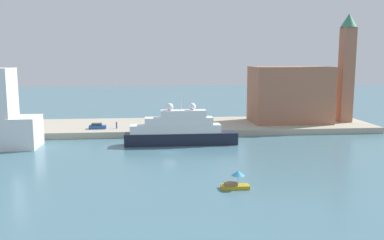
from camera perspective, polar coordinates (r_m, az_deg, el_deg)
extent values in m
plane|color=slate|center=(84.19, -3.13, -4.51)|extent=(400.00, 400.00, 0.00)
cube|color=#ADA38E|center=(111.00, -3.71, -0.91)|extent=(110.00, 22.99, 1.52)
cube|color=black|center=(91.52, -1.50, -2.57)|extent=(24.78, 3.95, 2.68)
cube|color=white|center=(91.03, -2.28, -1.20)|extent=(19.83, 3.63, 1.82)
cube|color=white|center=(90.80, -1.82, -0.13)|extent=(14.87, 3.31, 1.60)
cube|color=white|center=(90.64, -1.20, 0.88)|extent=(9.91, 3.00, 1.58)
cylinder|color=silver|center=(90.29, -1.52, 2.50)|extent=(0.16, 0.16, 3.60)
sphere|color=white|center=(90.61, 0.05, 1.88)|extent=(1.56, 1.56, 1.56)
sphere|color=white|center=(90.27, -3.08, 1.84)|extent=(1.56, 1.56, 1.56)
cube|color=#B7991E|center=(61.92, 5.95, -9.14)|extent=(4.17, 1.66, 0.54)
cube|color=#8C6647|center=(61.66, 5.38, -8.74)|extent=(1.84, 1.33, 0.43)
cylinder|color=#B2B2B2|center=(61.71, 6.35, -8.25)|extent=(0.06, 0.06, 1.44)
cone|color=teal|center=(61.41, 6.37, -7.29)|extent=(1.98, 1.98, 0.69)
cube|color=#9E664C|center=(116.25, 13.27, 3.45)|extent=(20.60, 13.23, 15.12)
cube|color=#9E664C|center=(120.64, 20.45, 5.80)|extent=(3.39, 3.39, 25.54)
cone|color=#387A5B|center=(120.94, 20.83, 12.71)|extent=(4.41, 4.41, 3.64)
cube|color=#1E4C99|center=(105.49, -12.85, -0.95)|extent=(4.18, 1.81, 0.86)
cube|color=#262D33|center=(105.41, -12.98, -0.58)|extent=(2.51, 1.63, 0.55)
cylinder|color=#334C8C|center=(104.96, -10.34, -0.73)|extent=(0.36, 0.36, 1.55)
sphere|color=tan|center=(104.82, -10.36, -0.25)|extent=(0.24, 0.24, 0.24)
cylinder|color=black|center=(101.24, -2.95, -1.22)|extent=(0.46, 0.46, 0.60)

